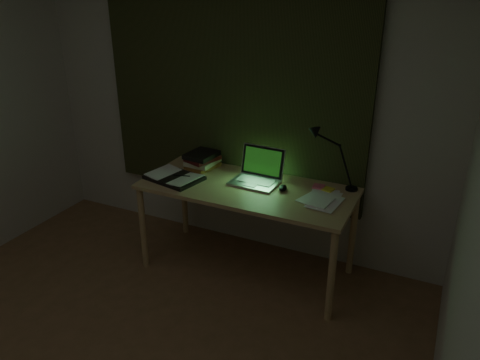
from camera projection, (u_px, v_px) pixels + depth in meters
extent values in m
cube|color=beige|center=(233.00, 99.00, 3.71)|extent=(3.50, 0.00, 2.50)
cube|color=beige|center=(470.00, 309.00, 1.36)|extent=(0.00, 4.00, 2.50)
cube|color=#262D16|center=(231.00, 74.00, 3.59)|extent=(2.20, 0.06, 2.00)
ellipsoid|color=black|center=(283.00, 188.00, 3.38)|extent=(0.08, 0.11, 0.04)
cube|color=yellow|center=(328.00, 190.00, 3.38)|extent=(0.09, 0.09, 0.02)
cube|color=#FF6383|center=(319.00, 187.00, 3.42)|extent=(0.09, 0.09, 0.02)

